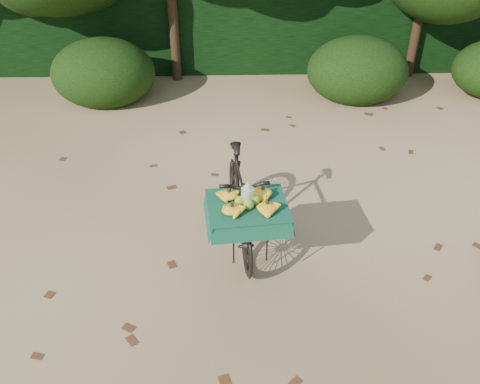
{
  "coord_description": "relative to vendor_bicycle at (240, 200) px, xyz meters",
  "views": [
    {
      "loc": [
        -0.82,
        -4.3,
        3.87
      ],
      "look_at": [
        -0.7,
        0.1,
        0.82
      ],
      "focal_mm": 38.0,
      "sensor_mm": 36.0,
      "label": 1
    }
  ],
  "objects": [
    {
      "name": "bush_clumps",
      "position": [
        1.2,
        4.0,
        -0.11
      ],
      "size": [
        8.8,
        1.7,
        0.9
      ],
      "primitive_type": null,
      "color": "black",
      "rests_on": "ground"
    },
    {
      "name": "hedge_backdrop",
      "position": [
        0.7,
        6.0,
        0.34
      ],
      "size": [
        26.0,
        1.8,
        1.8
      ],
      "primitive_type": "cube",
      "color": "black",
      "rests_on": "ground"
    },
    {
      "name": "ground",
      "position": [
        0.7,
        -0.3,
        -0.56
      ],
      "size": [
        80.0,
        80.0,
        0.0
      ],
      "primitive_type": "plane",
      "color": "tan",
      "rests_on": "ground"
    },
    {
      "name": "leaf_litter",
      "position": [
        0.7,
        0.35,
        -0.56
      ],
      "size": [
        7.0,
        7.3,
        0.01
      ],
      "primitive_type": null,
      "color": "#4D2914",
      "rests_on": "ground"
    },
    {
      "name": "vendor_bicycle",
      "position": [
        0.0,
        0.0,
        0.0
      ],
      "size": [
        0.85,
        1.9,
        1.11
      ],
      "rotation": [
        0.0,
        0.0,
        0.1
      ],
      "color": "black",
      "rests_on": "ground"
    }
  ]
}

